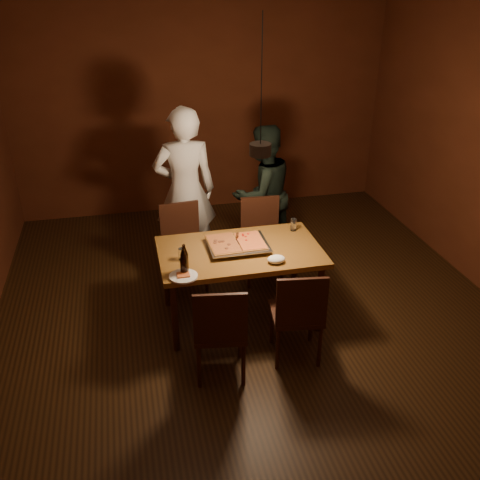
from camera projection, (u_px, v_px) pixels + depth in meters
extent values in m
plane|color=#341F0E|center=(257.00, 325.00, 5.16)|extent=(6.00, 6.00, 0.00)
plane|color=beige|center=(263.00, 10.00, 3.89)|extent=(6.00, 6.00, 0.00)
plane|color=#5E2915|center=(202.00, 109.00, 7.13)|extent=(5.00, 0.00, 5.00)
cube|color=brown|center=(240.00, 252.00, 4.95)|extent=(1.50, 0.90, 0.05)
cylinder|color=#38190F|center=(175.00, 317.00, 4.67)|extent=(0.06, 0.06, 0.70)
cylinder|color=#38190F|center=(320.00, 299.00, 4.93)|extent=(0.06, 0.06, 0.70)
cylinder|color=#38190F|center=(166.00, 275.00, 5.31)|extent=(0.06, 0.06, 0.70)
cylinder|color=#38190F|center=(295.00, 261.00, 5.58)|extent=(0.06, 0.06, 0.70)
cube|color=#38190F|center=(185.00, 250.00, 5.61)|extent=(0.46, 0.46, 0.04)
cube|color=#38190F|center=(179.00, 222.00, 5.66)|extent=(0.42, 0.07, 0.45)
cube|color=#38190F|center=(263.00, 243.00, 5.75)|extent=(0.45, 0.45, 0.04)
cube|color=#38190F|center=(260.00, 216.00, 5.81)|extent=(0.42, 0.06, 0.45)
cube|color=#38190F|center=(220.00, 330.00, 4.37)|extent=(0.48, 0.48, 0.04)
cube|color=#38190F|center=(220.00, 319.00, 4.10)|extent=(0.42, 0.09, 0.45)
cube|color=#38190F|center=(296.00, 314.00, 4.58)|extent=(0.47, 0.47, 0.04)
cube|color=#38190F|center=(302.00, 303.00, 4.30)|extent=(0.42, 0.09, 0.45)
cube|color=silver|center=(238.00, 246.00, 4.96)|extent=(0.55, 0.45, 0.05)
cube|color=maroon|center=(224.00, 244.00, 4.93)|extent=(0.29, 0.44, 0.02)
cube|color=gold|center=(250.00, 241.00, 4.97)|extent=(0.25, 0.39, 0.02)
cylinder|color=black|center=(184.00, 266.00, 4.51)|extent=(0.06, 0.06, 0.15)
cone|color=black|center=(183.00, 254.00, 4.46)|extent=(0.06, 0.06, 0.09)
cylinder|color=black|center=(185.00, 263.00, 4.55)|extent=(0.07, 0.07, 0.17)
cone|color=black|center=(184.00, 250.00, 4.49)|extent=(0.07, 0.07, 0.09)
cylinder|color=silver|center=(182.00, 254.00, 4.75)|extent=(0.07, 0.07, 0.11)
cylinder|color=silver|center=(293.00, 225.00, 5.28)|extent=(0.06, 0.06, 0.12)
cylinder|color=white|center=(183.00, 276.00, 4.50)|extent=(0.24, 0.24, 0.02)
cube|color=gold|center=(183.00, 275.00, 4.49)|extent=(0.11, 0.09, 0.01)
ellipsoid|color=white|center=(276.00, 259.00, 4.71)|extent=(0.16, 0.12, 0.07)
imported|color=silver|center=(185.00, 191.00, 5.79)|extent=(0.68, 0.45, 1.84)
imported|color=black|center=(262.00, 194.00, 6.06)|extent=(0.93, 0.84, 1.58)
cylinder|color=black|center=(260.00, 150.00, 4.37)|extent=(0.18, 0.18, 0.10)
cylinder|color=black|center=(262.00, 81.00, 4.12)|extent=(0.01, 0.01, 1.00)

